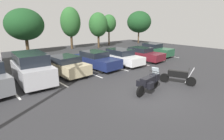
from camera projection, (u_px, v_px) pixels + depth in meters
ground at (151, 96)px, 10.03m from camera, size 44.00×44.00×0.10m
motorcycle_touring at (149, 82)px, 10.31m from camera, size 2.31×0.97×1.38m
motorcycle_second at (178, 76)px, 11.63m from camera, size 1.00×2.19×1.25m
parking_stripes at (69, 74)px, 13.88m from camera, size 25.43×4.88×0.01m
car_silver at (32, 68)px, 11.80m from camera, size 2.26×4.51×2.03m
car_champagne at (66, 65)px, 13.79m from camera, size 2.16×4.40×1.46m
car_navy at (96, 60)px, 15.77m from camera, size 2.14×4.96×1.47m
car_white at (121, 57)px, 17.12m from camera, size 2.00×4.82×1.45m
car_maroon at (141, 54)px, 18.92m from camera, size 2.10×4.91×1.35m
car_green at (154, 50)px, 21.14m from camera, size 1.88×4.29×1.47m
tree_far_right at (139, 22)px, 32.54m from camera, size 4.41×4.41×5.83m
tree_center_left at (25, 25)px, 21.85m from camera, size 4.63×4.63×5.58m
tree_rear at (109, 24)px, 29.91m from camera, size 2.45×2.45×5.14m
tree_center_right at (98, 25)px, 26.93m from camera, size 2.88×2.88×5.34m
tree_far_left at (70, 22)px, 25.66m from camera, size 2.91×2.91×6.03m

